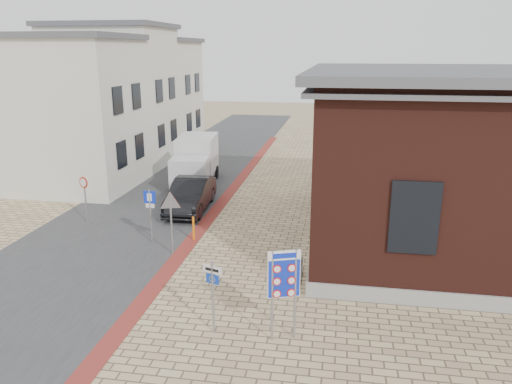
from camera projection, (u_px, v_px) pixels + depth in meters
The scene contains 16 objects.
ground at pixel (207, 304), 15.25m from camera, with size 120.00×120.00×0.00m, color tan.
road_strip at pixel (184, 177), 30.35m from camera, with size 7.00×60.00×0.02m, color #38383A.
curb_strip at pixel (221, 204), 25.05m from camera, with size 0.60×40.00×0.02m, color maroon.
brick_building at pixel (475, 156), 19.47m from camera, with size 13.00×13.00×6.80m.
townhouse_near at pixel (68, 113), 27.25m from camera, with size 7.40×6.40×8.30m.
townhouse_mid at pixel (115, 95), 32.82m from camera, with size 7.40×6.40×9.10m.
townhouse_far at pixel (149, 94), 38.62m from camera, with size 7.40×6.40×8.30m.
bike_rack at pixel (300, 272), 16.84m from camera, with size 0.08×1.80×0.60m.
sedan at pixel (191, 195), 23.96m from camera, with size 1.62×4.64×1.53m, color black.
box_truck at pixel (196, 160), 28.52m from camera, with size 2.61×5.28×2.66m.
border_sign at pixel (284, 277), 12.92m from camera, with size 0.84×0.34×2.55m.
essen_sign at pixel (213, 287), 13.36m from camera, with size 0.55×0.22×2.10m.
parking_sign at pixel (150, 207), 19.67m from camera, with size 0.49×0.07×2.23m.
yield_sign at pixel (171, 208), 18.43m from camera, with size 0.84×0.32×2.44m.
speed_sign at pixel (85, 193), 21.97m from camera, with size 0.48×0.22×2.13m.
bollard at pixel (194, 229), 20.16m from camera, with size 0.09×0.09×1.01m, color orange.
Camera 1 is at (3.77, -13.27, 7.50)m, focal length 35.00 mm.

